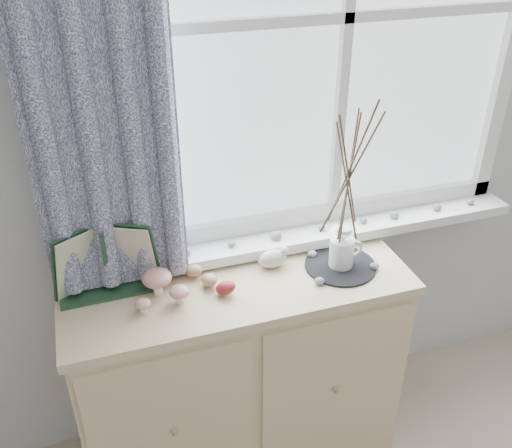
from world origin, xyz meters
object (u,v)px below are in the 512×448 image
botanical_book (106,265)px  twig_pitcher (349,171)px  toadstool_cluster (160,285)px  sideboard (240,372)px

botanical_book → twig_pitcher: (0.79, -0.07, 0.24)m
toadstool_cluster → twig_pitcher: (0.64, -0.02, 0.32)m
toadstool_cluster → twig_pitcher: size_ratio=0.28×
sideboard → botanical_book: (-0.42, 0.05, 0.56)m
sideboard → toadstool_cluster: (-0.26, -0.00, 0.48)m
botanical_book → toadstool_cluster: 0.18m
sideboard → toadstool_cluster: 0.55m
twig_pitcher → sideboard: bearing=-179.7°
botanical_book → twig_pitcher: size_ratio=0.58×
sideboard → botanical_book: bearing=173.1°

